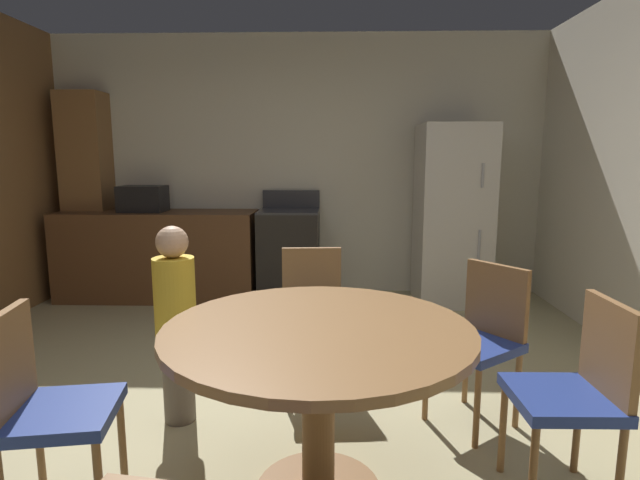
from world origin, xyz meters
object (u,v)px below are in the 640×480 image
(chair_west, at_px, (43,402))
(person_child, at_px, (176,320))
(microwave, at_px, (143,199))
(chair_north, at_px, (312,308))
(refrigerator, at_px, (452,215))
(chair_east, at_px, (578,387))
(chair_northeast, at_px, (481,333))
(dining_table, at_px, (318,361))
(oven_range, at_px, (289,254))

(chair_west, distance_m, person_child, 0.83)
(microwave, xyz_separation_m, chair_north, (1.80, -1.96, -0.53))
(refrigerator, xyz_separation_m, chair_west, (-2.30, -3.16, -0.38))
(microwave, distance_m, chair_north, 2.71)
(microwave, bearing_deg, chair_east, -45.66)
(microwave, bearing_deg, refrigerator, -0.93)
(refrigerator, height_order, chair_northeast, refrigerator)
(chair_northeast, bearing_deg, chair_west, -13.72)
(dining_table, bearing_deg, chair_east, 0.84)
(oven_range, bearing_deg, chair_east, -64.02)
(refrigerator, xyz_separation_m, microwave, (-3.10, 0.05, 0.15))
(person_child, bearing_deg, chair_west, -72.44)
(chair_north, xyz_separation_m, chair_northeast, (0.94, -0.43, 0.00))
(refrigerator, height_order, microwave, refrigerator)
(chair_east, bearing_deg, refrigerator, -93.73)
(oven_range, relative_size, chair_northeast, 1.26)
(chair_northeast, height_order, person_child, person_child)
(refrigerator, height_order, chair_north, refrigerator)
(refrigerator, xyz_separation_m, person_child, (-2.02, -2.39, -0.30))
(chair_west, bearing_deg, microwave, 94.52)
(oven_range, height_order, chair_north, oven_range)
(oven_range, distance_m, chair_west, 3.29)
(oven_range, bearing_deg, dining_table, -82.67)
(person_child, bearing_deg, dining_table, 0.00)
(microwave, height_order, chair_west, microwave)
(chair_east, bearing_deg, person_child, -18.21)
(microwave, relative_size, dining_table, 0.34)
(microwave, bearing_deg, chair_west, -76.01)
(microwave, bearing_deg, dining_table, -58.39)
(dining_table, distance_m, chair_north, 1.09)
(chair_north, bearing_deg, dining_table, 0.00)
(refrigerator, bearing_deg, microwave, 179.07)
(oven_range, relative_size, refrigerator, 0.62)
(chair_north, distance_m, person_child, 0.86)
(dining_table, relative_size, chair_northeast, 1.47)
(oven_range, height_order, chair_northeast, oven_range)
(chair_northeast, xyz_separation_m, person_child, (-1.65, -0.05, 0.08))
(oven_range, xyz_separation_m, refrigerator, (1.62, -0.05, 0.41))
(dining_table, height_order, chair_north, chair_north)
(chair_north, bearing_deg, oven_range, -174.65)
(oven_range, distance_m, dining_table, 3.07)
(refrigerator, relative_size, dining_table, 1.37)
(refrigerator, bearing_deg, chair_north, -124.41)
(chair_northeast, bearing_deg, chair_north, -61.52)
(chair_northeast, bearing_deg, person_child, -35.20)
(chair_north, height_order, chair_northeast, same)
(microwave, distance_m, chair_northeast, 3.67)
(oven_range, distance_m, refrigerator, 1.68)
(chair_west, bearing_deg, chair_northeast, 13.72)
(oven_range, relative_size, chair_east, 1.26)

